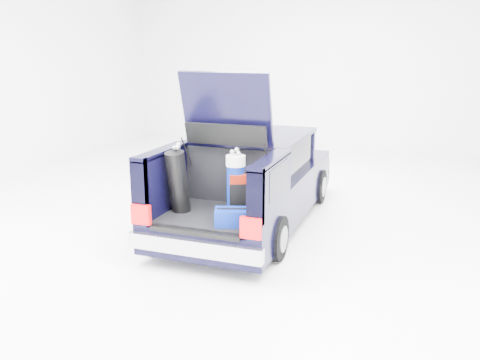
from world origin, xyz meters
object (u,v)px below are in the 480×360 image
at_px(blue_duffel, 232,217).
at_px(red_suitcase, 242,193).
at_px(blue_golf_bag, 236,183).
at_px(black_golf_bag, 178,182).
at_px(car, 253,181).

bearing_deg(blue_duffel, red_suitcase, 77.66).
bearing_deg(blue_golf_bag, black_golf_bag, -156.06).
relative_size(car, red_suitcase, 8.19).
distance_m(car, blue_duffel, 1.96).
xyz_separation_m(car, red_suitcase, (0.32, -1.39, 0.19)).
bearing_deg(car, red_suitcase, -77.22).
height_order(car, red_suitcase, car).
distance_m(red_suitcase, black_golf_bag, 0.88).
distance_m(blue_golf_bag, blue_duffel, 0.63).
height_order(red_suitcase, blue_duffel, red_suitcase).
relative_size(car, blue_golf_bag, 5.25).
bearing_deg(red_suitcase, black_golf_bag, 175.08).
height_order(red_suitcase, blue_golf_bag, blue_golf_bag).
relative_size(blue_golf_bag, blue_duffel, 1.75).
xyz_separation_m(car, black_golf_bag, (-0.50, -1.68, 0.36)).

